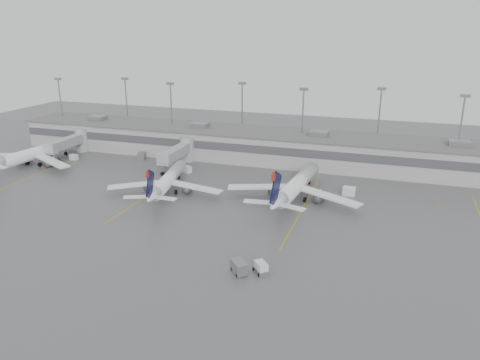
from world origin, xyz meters
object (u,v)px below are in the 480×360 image
(baggage_tug, at_px, (261,269))
(jet_mid_right, at_px, (296,185))
(jet_far_left, at_px, (34,153))
(jet_mid_left, at_px, (167,181))

(baggage_tug, bearing_deg, jet_mid_right, 52.05)
(jet_far_left, distance_m, baggage_tug, 83.90)
(jet_mid_right, height_order, baggage_tug, jet_mid_right)
(jet_mid_left, height_order, baggage_tug, jet_mid_left)
(jet_far_left, distance_m, jet_mid_right, 73.76)
(baggage_tug, bearing_deg, jet_mid_left, 96.36)
(jet_far_left, height_order, jet_mid_right, jet_mid_right)
(jet_mid_right, distance_m, baggage_tug, 33.36)
(jet_far_left, relative_size, baggage_tug, 10.48)
(jet_mid_left, xyz_separation_m, jet_mid_right, (28.79, 4.90, 0.38))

